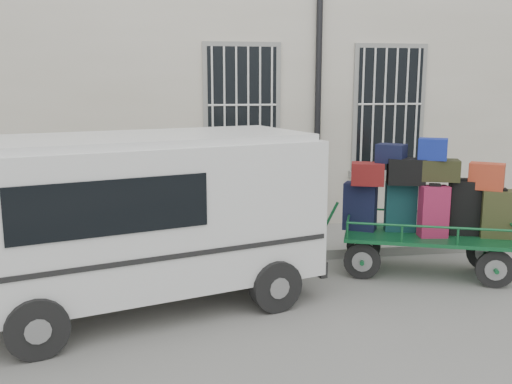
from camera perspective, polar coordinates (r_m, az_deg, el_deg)
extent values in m
plane|color=slate|center=(7.70, 4.73, -9.99)|extent=(80.00, 80.00, 0.00)
cube|color=beige|center=(12.61, -1.17, 12.04)|extent=(24.00, 5.00, 6.00)
cylinder|color=black|center=(10.26, 6.26, 11.15)|extent=(0.11, 0.11, 5.60)
cube|color=black|center=(10.06, -1.41, 8.08)|extent=(1.20, 0.08, 2.20)
cube|color=gray|center=(10.16, -1.36, 1.53)|extent=(1.45, 0.22, 0.12)
cube|color=black|center=(10.76, 13.12, 7.98)|extent=(1.20, 0.08, 2.20)
cube|color=gray|center=(10.86, 12.90, 1.86)|extent=(1.45, 0.22, 0.12)
cube|color=gray|center=(9.72, 1.62, -5.04)|extent=(24.00, 1.70, 0.15)
cylinder|color=black|center=(8.24, 10.57, -6.81)|extent=(0.51, 0.24, 0.52)
cylinder|color=gray|center=(8.24, 10.57, -6.81)|extent=(0.30, 0.19, 0.29)
cylinder|color=black|center=(9.00, 10.70, -5.30)|extent=(0.51, 0.24, 0.52)
cylinder|color=gray|center=(9.00, 10.70, -5.30)|extent=(0.30, 0.19, 0.29)
cylinder|color=black|center=(8.40, 22.80, -7.15)|extent=(0.51, 0.24, 0.52)
cylinder|color=gray|center=(8.40, 22.80, -7.15)|extent=(0.30, 0.19, 0.29)
cylinder|color=black|center=(9.15, 21.89, -5.65)|extent=(0.51, 0.24, 0.52)
cylinder|color=gray|center=(9.15, 21.89, -5.65)|extent=(0.30, 0.19, 0.29)
cube|color=#14592E|center=(8.57, 16.64, -4.23)|extent=(2.51, 1.79, 0.05)
cylinder|color=#14592E|center=(8.52, 7.24, -2.86)|extent=(0.30, 0.15, 0.58)
cube|color=black|center=(8.53, 10.37, -1.42)|extent=(0.54, 0.47, 0.70)
cube|color=black|center=(8.46, 10.46, 0.99)|extent=(0.22, 0.19, 0.03)
cube|color=#0E3134|center=(8.58, 14.25, -1.44)|extent=(0.48, 0.33, 0.72)
cube|color=black|center=(8.51, 14.37, 1.03)|extent=(0.20, 0.17, 0.03)
cube|color=#8B194B|center=(8.38, 17.32, -1.87)|extent=(0.41, 0.28, 0.73)
cube|color=black|center=(8.30, 17.47, 0.68)|extent=(0.18, 0.17, 0.03)
cube|color=black|center=(8.65, 20.05, -1.47)|extent=(0.46, 0.35, 0.78)
cube|color=black|center=(8.58, 20.23, 1.18)|extent=(0.20, 0.18, 0.03)
cube|color=#2F341A|center=(8.68, 23.02, -2.01)|extent=(0.53, 0.43, 0.67)
cube|color=black|center=(8.61, 23.19, 0.26)|extent=(0.22, 0.20, 0.03)
cube|color=#5C1212|center=(8.33, 11.10, 1.80)|extent=(0.54, 0.47, 0.31)
cube|color=black|center=(8.36, 14.77, 2.01)|extent=(0.58, 0.44, 0.37)
cube|color=black|center=(8.42, 17.79, 2.10)|extent=(0.62, 0.47, 0.30)
cube|color=maroon|center=(8.59, 22.06, 1.46)|extent=(0.53, 0.48, 0.37)
cube|color=black|center=(8.37, 13.37, 3.77)|extent=(0.48, 0.47, 0.27)
cube|color=navy|center=(8.35, 17.27, 4.12)|extent=(0.47, 0.43, 0.29)
cube|color=silver|center=(7.04, -11.20, -1.94)|extent=(4.47, 2.93, 1.69)
cube|color=silver|center=(6.90, -11.47, 5.22)|extent=(4.25, 2.74, 0.09)
cube|color=black|center=(6.00, -14.21, -1.52)|extent=(1.98, 0.65, 0.58)
cube|color=black|center=(7.77, 3.62, 1.56)|extent=(0.42, 1.27, 0.52)
cube|color=black|center=(8.01, 3.47, -6.08)|extent=(0.60, 1.69, 0.21)
cube|color=white|center=(7.97, 3.72, -4.56)|extent=(0.14, 0.38, 0.11)
cylinder|color=black|center=(6.27, -21.06, -12.54)|extent=(0.67, 0.39, 0.64)
cylinder|color=black|center=(7.89, -22.31, -7.81)|extent=(0.67, 0.39, 0.64)
cylinder|color=black|center=(7.00, 1.95, -9.34)|extent=(0.67, 0.39, 0.64)
cylinder|color=black|center=(8.48, -3.61, -5.72)|extent=(0.67, 0.39, 0.64)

